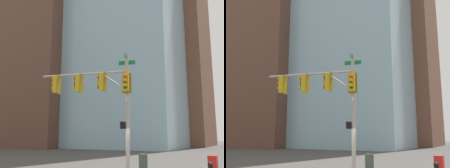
{
  "view_description": "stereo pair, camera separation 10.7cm",
  "coord_description": "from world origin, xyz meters",
  "views": [
    {
      "loc": [
        6.85,
        -13.91,
        2.11
      ],
      "look_at": [
        -0.4,
        0.07,
        5.06
      ],
      "focal_mm": 44.25,
      "sensor_mm": 36.0,
      "label": 1
    },
    {
      "loc": [
        6.94,
        -13.86,
        2.11
      ],
      "look_at": [
        -0.4,
        0.07,
        5.06
      ],
      "focal_mm": 44.25,
      "sensor_mm": 36.0,
      "label": 2
    }
  ],
  "objects": [
    {
      "name": "signal_pole_assembly",
      "position": [
        -0.97,
        -0.1,
        4.62
      ],
      "size": [
        5.75,
        1.77,
        6.82
      ],
      "rotation": [
        0.0,
        0.0,
        3.35
      ],
      "color": "#9E998C",
      "rests_on": "ground_plane"
    },
    {
      "name": "litter_bin",
      "position": [
        0.2,
        3.27,
        0.47
      ],
      "size": [
        0.56,
        0.56,
        0.95
      ],
      "primitive_type": "cylinder",
      "color": "#384738",
      "rests_on": "ground_plane"
    },
    {
      "name": "newspaper_box",
      "position": [
        4.6,
        2.3,
        0.53
      ],
      "size": [
        0.47,
        0.58,
        1.05
      ],
      "primitive_type": "cube",
      "rotation": [
        0.0,
        0.0,
        -0.05
      ],
      "color": "red",
      "rests_on": "ground_plane"
    },
    {
      "name": "building_brick_nearside",
      "position": [
        -12.91,
        46.14,
        19.17
      ],
      "size": [
        23.03,
        17.17,
        38.33
      ],
      "primitive_type": "cube",
      "color": "brown",
      "rests_on": "ground_plane"
    },
    {
      "name": "building_brick_midblock",
      "position": [
        -33.93,
        30.38,
        19.96
      ],
      "size": [
        23.19,
        19.92,
        39.93
      ],
      "primitive_type": "cube",
      "color": "brown",
      "rests_on": "ground_plane"
    },
    {
      "name": "building_glass_tower",
      "position": [
        -20.67,
        39.32,
        28.94
      ],
      "size": [
        33.43,
        32.21,
        57.88
      ],
      "primitive_type": "cube",
      "color": "#8CB2C6",
      "rests_on": "ground_plane"
    }
  ]
}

